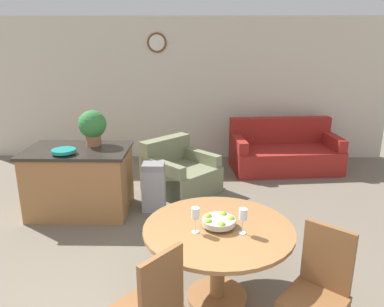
{
  "coord_description": "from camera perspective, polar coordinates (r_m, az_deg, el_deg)",
  "views": [
    {
      "loc": [
        0.33,
        -1.72,
        2.28
      ],
      "look_at": [
        0.26,
        2.71,
        0.93
      ],
      "focal_mm": 35.0,
      "sensor_mm": 36.0,
      "label": 1
    }
  ],
  "objects": [
    {
      "name": "teal_bowl",
      "position": [
        4.95,
        -18.96,
        0.36
      ],
      "size": [
        0.3,
        0.3,
        0.06
      ],
      "color": "teal",
      "rests_on": "kitchen_island"
    },
    {
      "name": "dining_chair_near_right",
      "position": [
        3.12,
        18.83,
        -18.49
      ],
      "size": [
        0.59,
        0.59,
        0.96
      ],
      "rotation": [
        0.0,
        0.0,
        8.74
      ],
      "color": "brown",
      "rests_on": "ground_plane"
    },
    {
      "name": "trash_bin",
      "position": [
        5.2,
        -5.85,
        -5.08
      ],
      "size": [
        0.31,
        0.26,
        0.68
      ],
      "color": "#9E9EA3",
      "rests_on": "ground_plane"
    },
    {
      "name": "wine_glass_right",
      "position": [
        3.15,
        7.78,
        -9.31
      ],
      "size": [
        0.07,
        0.07,
        0.22
      ],
      "color": "silver",
      "rests_on": "dining_table"
    },
    {
      "name": "potted_plant",
      "position": [
        5.2,
        -14.93,
        4.1
      ],
      "size": [
        0.37,
        0.37,
        0.48
      ],
      "color": "#A36642",
      "rests_on": "kitchen_island"
    },
    {
      "name": "wine_glass_left",
      "position": [
        3.14,
        0.53,
        -9.23
      ],
      "size": [
        0.07,
        0.07,
        0.22
      ],
      "color": "silver",
      "rests_on": "dining_table"
    },
    {
      "name": "kitchen_island",
      "position": [
        5.29,
        -16.69,
        -3.96
      ],
      "size": [
        1.35,
        0.89,
        0.9
      ],
      "color": "#9E6B3D",
      "rests_on": "ground_plane"
    },
    {
      "name": "armchair",
      "position": [
        5.85,
        -1.94,
        -3.07
      ],
      "size": [
        1.3,
        1.3,
        0.79
      ],
      "rotation": [
        0.0,
        0.0,
        0.81
      ],
      "color": "#7A7F5B",
      "rests_on": "ground_plane"
    },
    {
      "name": "wall_back",
      "position": [
        7.35,
        -1.66,
        9.73
      ],
      "size": [
        8.0,
        0.09,
        2.7
      ],
      "color": "beige",
      "rests_on": "ground_plane"
    },
    {
      "name": "dining_table",
      "position": [
        3.38,
        4.0,
        -13.56
      ],
      "size": [
        1.31,
        1.31,
        0.73
      ],
      "color": "#9E6B3D",
      "rests_on": "ground_plane"
    },
    {
      "name": "dining_chair_near_left",
      "position": [
        2.82,
        -6.23,
        -21.93
      ],
      "size": [
        0.59,
        0.59,
        0.96
      ],
      "rotation": [
        0.0,
        0.0,
        7.16
      ],
      "color": "brown",
      "rests_on": "ground_plane"
    },
    {
      "name": "couch",
      "position": [
        7.0,
        13.82,
        0.07
      ],
      "size": [
        1.97,
        1.14,
        0.9
      ],
      "rotation": [
        0.0,
        0.0,
        0.11
      ],
      "color": "maroon",
      "rests_on": "ground_plane"
    },
    {
      "name": "fruit_bowl",
      "position": [
        3.27,
        4.06,
        -10.26
      ],
      "size": [
        0.29,
        0.29,
        0.1
      ],
      "color": "#B7B29E",
      "rests_on": "dining_table"
    }
  ]
}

